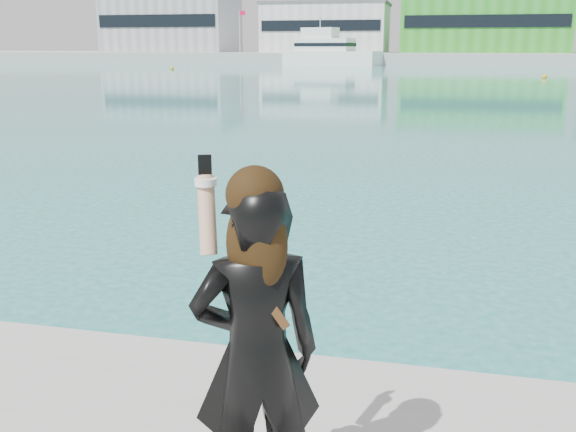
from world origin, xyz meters
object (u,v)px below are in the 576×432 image
Objects in this scene: buoy_far at (172,70)px; woman at (256,346)px; motor_yacht at (327,51)px; buoy_near at (544,78)px.

buoy_far is 90.72m from woman.
motor_yacht reaches higher than woman.
motor_yacht is at bearing -103.32° from woman.
woman is at bearing -66.66° from buoy_far.
woman is (35.93, -83.28, 1.76)m from buoy_far.
motor_yacht is 36.81× the size of buoy_near.
buoy_far is at bearing -106.08° from motor_yacht.
buoy_near is (29.89, -42.43, -2.33)m from motor_yacht.
motor_yacht is at bearing 58.13° from buoy_far.
buoy_far is at bearing -89.50° from woman.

